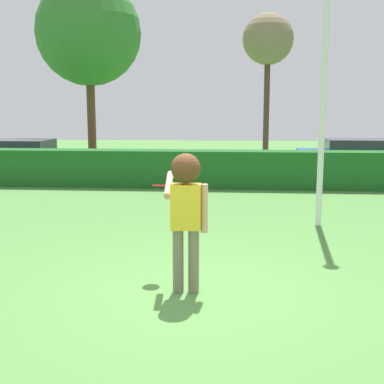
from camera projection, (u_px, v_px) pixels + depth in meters
The scene contains 9 objects.
ground_plane at pixel (193, 292), 6.55m from camera, with size 60.00×60.00×0.00m, color #50883F.
person at pixel (186, 202), 6.35m from camera, with size 0.58×0.76×1.81m.
frisbee at pixel (160, 185), 7.08m from camera, with size 0.23×0.23×0.06m.
lamppost at pixel (325, 58), 9.67m from camera, with size 0.24×0.24×5.99m.
hedge_row at pixel (215, 169), 15.01m from camera, with size 27.48×0.90×1.10m, color #1C5B20.
parked_car_green at pixel (19, 156), 17.69m from camera, with size 4.23×1.86×1.25m.
parked_car_blue at pixel (358, 155), 17.94m from camera, with size 4.28×1.97×1.25m.
bare_elm_tree at pixel (268, 41), 21.66m from camera, with size 2.19×2.19×6.36m.
birch_tree at pixel (89, 33), 20.72m from camera, with size 4.33×4.33×7.57m.
Camera 1 is at (0.49, -6.23, 2.37)m, focal length 47.10 mm.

